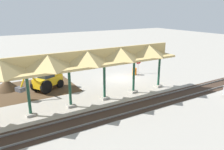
% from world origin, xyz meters
% --- Properties ---
extents(ground_plane, '(120.00, 120.00, 0.00)m').
position_xyz_m(ground_plane, '(0.00, 0.00, 0.00)').
color(ground_plane, '#9E998E').
extents(dirt_work_zone, '(9.85, 7.00, 0.01)m').
position_xyz_m(dirt_work_zone, '(10.81, -1.85, 0.00)').
color(dirt_work_zone, '#4C3823').
rests_on(dirt_work_zone, ground).
extents(platform_canopy, '(21.71, 3.20, 4.90)m').
position_xyz_m(platform_canopy, '(8.37, 4.60, 4.17)').
color(platform_canopy, '#9E998E').
rests_on(platform_canopy, ground).
extents(rail_tracks, '(60.00, 2.58, 0.15)m').
position_xyz_m(rail_tracks, '(0.00, 7.64, 0.03)').
color(rail_tracks, slate).
rests_on(rail_tracks, ground).
extents(stop_sign, '(0.68, 0.40, 2.02)m').
position_xyz_m(stop_sign, '(-3.34, -1.02, 1.44)').
color(stop_sign, gray).
rests_on(stop_sign, ground).
extents(backhoe, '(5.21, 3.61, 2.82)m').
position_xyz_m(backhoe, '(9.02, -0.68, 1.26)').
color(backhoe, '#EAB214').
rests_on(backhoe, ground).
extents(dirt_mound, '(5.02, 5.02, 2.35)m').
position_xyz_m(dirt_mound, '(12.73, -2.94, 0.00)').
color(dirt_mound, '#4C3823').
rests_on(dirt_mound, ground).
extents(traffic_barrel, '(0.56, 0.56, 0.90)m').
position_xyz_m(traffic_barrel, '(-2.42, -0.55, 0.45)').
color(traffic_barrel, orange).
rests_on(traffic_barrel, ground).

